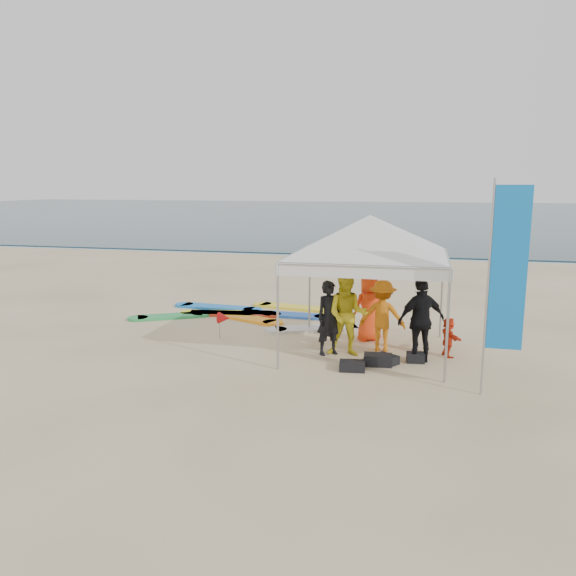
{
  "coord_description": "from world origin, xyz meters",
  "views": [
    {
      "loc": [
        3.15,
        -9.94,
        3.61
      ],
      "look_at": [
        0.17,
        2.6,
        1.2
      ],
      "focal_mm": 35.0,
      "sensor_mm": 36.0,
      "label": 1
    }
  ],
  "objects_px": {
    "person_black_b": "(421,320)",
    "feather_flag": "(506,271)",
    "person_orange_a": "(382,316)",
    "person_orange_b": "(369,308)",
    "canopy_tent": "(370,216)",
    "person_black_a": "(329,318)",
    "marker_pennant": "(224,318)",
    "person_yellow": "(347,315)",
    "person_seated": "(448,337)",
    "surfboard_spread": "(251,314)"
  },
  "relations": [
    {
      "from": "person_yellow",
      "to": "person_orange_b",
      "type": "xyz_separation_m",
      "value": [
        0.34,
        1.25,
        -0.11
      ]
    },
    {
      "from": "person_yellow",
      "to": "person_orange_a",
      "type": "xyz_separation_m",
      "value": [
        0.7,
        0.52,
        -0.11
      ]
    },
    {
      "from": "person_yellow",
      "to": "feather_flag",
      "type": "bearing_deg",
      "value": -35.33
    },
    {
      "from": "person_orange_a",
      "to": "person_orange_b",
      "type": "distance_m",
      "value": 0.81
    },
    {
      "from": "person_yellow",
      "to": "surfboard_spread",
      "type": "xyz_separation_m",
      "value": [
        -3.06,
        3.0,
        -0.85
      ]
    },
    {
      "from": "person_black_b",
      "to": "canopy_tent",
      "type": "height_order",
      "value": "canopy_tent"
    },
    {
      "from": "person_yellow",
      "to": "marker_pennant",
      "type": "height_order",
      "value": "person_yellow"
    },
    {
      "from": "person_yellow",
      "to": "person_orange_a",
      "type": "bearing_deg",
      "value": 32.75
    },
    {
      "from": "person_black_b",
      "to": "person_seated",
      "type": "xyz_separation_m",
      "value": [
        0.58,
        0.51,
        -0.45
      ]
    },
    {
      "from": "person_yellow",
      "to": "person_black_b",
      "type": "relative_size",
      "value": 1.01
    },
    {
      "from": "person_black_b",
      "to": "feather_flag",
      "type": "xyz_separation_m",
      "value": [
        1.33,
        -1.62,
        1.3
      ]
    },
    {
      "from": "canopy_tent",
      "to": "marker_pennant",
      "type": "height_order",
      "value": "canopy_tent"
    },
    {
      "from": "person_black_a",
      "to": "person_yellow",
      "type": "height_order",
      "value": "person_yellow"
    },
    {
      "from": "person_yellow",
      "to": "person_black_b",
      "type": "height_order",
      "value": "person_yellow"
    },
    {
      "from": "person_black_b",
      "to": "person_yellow",
      "type": "bearing_deg",
      "value": -33.42
    },
    {
      "from": "canopy_tent",
      "to": "surfboard_spread",
      "type": "xyz_separation_m",
      "value": [
        -3.45,
        2.65,
        -2.91
      ]
    },
    {
      "from": "person_yellow",
      "to": "person_orange_b",
      "type": "bearing_deg",
      "value": 70.58
    },
    {
      "from": "person_seated",
      "to": "marker_pennant",
      "type": "distance_m",
      "value": 5.08
    },
    {
      "from": "canopy_tent",
      "to": "marker_pennant",
      "type": "relative_size",
      "value": 7.03
    },
    {
      "from": "person_orange_b",
      "to": "person_orange_a",
      "type": "bearing_deg",
      "value": 84.52
    },
    {
      "from": "person_yellow",
      "to": "feather_flag",
      "type": "height_order",
      "value": "feather_flag"
    },
    {
      "from": "person_black_b",
      "to": "marker_pennant",
      "type": "relative_size",
      "value": 2.74
    },
    {
      "from": "marker_pennant",
      "to": "person_yellow",
      "type": "bearing_deg",
      "value": -11.95
    },
    {
      "from": "canopy_tent",
      "to": "marker_pennant",
      "type": "distance_m",
      "value": 4.18
    },
    {
      "from": "person_black_a",
      "to": "feather_flag",
      "type": "bearing_deg",
      "value": -64.77
    },
    {
      "from": "person_orange_a",
      "to": "canopy_tent",
      "type": "xyz_separation_m",
      "value": [
        -0.31,
        -0.17,
        2.17
      ]
    },
    {
      "from": "marker_pennant",
      "to": "surfboard_spread",
      "type": "xyz_separation_m",
      "value": [
        -0.08,
        2.37,
        -0.46
      ]
    },
    {
      "from": "person_orange_b",
      "to": "surfboard_spread",
      "type": "relative_size",
      "value": 0.26
    },
    {
      "from": "person_black_b",
      "to": "canopy_tent",
      "type": "xyz_separation_m",
      "value": [
        -1.13,
        0.45,
        2.07
      ]
    },
    {
      "from": "person_black_a",
      "to": "person_orange_b",
      "type": "bearing_deg",
      "value": 23.56
    },
    {
      "from": "canopy_tent",
      "to": "feather_flag",
      "type": "height_order",
      "value": "feather_flag"
    },
    {
      "from": "person_yellow",
      "to": "person_seated",
      "type": "relative_size",
      "value": 2.1
    },
    {
      "from": "person_seated",
      "to": "person_orange_a",
      "type": "bearing_deg",
      "value": 63.95
    },
    {
      "from": "canopy_tent",
      "to": "feather_flag",
      "type": "xyz_separation_m",
      "value": [
        2.45,
        -2.07,
        -0.77
      ]
    },
    {
      "from": "person_black_a",
      "to": "person_orange_a",
      "type": "bearing_deg",
      "value": -10.16
    },
    {
      "from": "person_yellow",
      "to": "person_seated",
      "type": "distance_m",
      "value": 2.18
    },
    {
      "from": "person_black_b",
      "to": "marker_pennant",
      "type": "xyz_separation_m",
      "value": [
        -4.5,
        0.73,
        -0.38
      ]
    },
    {
      "from": "person_black_b",
      "to": "surfboard_spread",
      "type": "xyz_separation_m",
      "value": [
        -4.57,
        3.11,
        -0.84
      ]
    },
    {
      "from": "person_orange_b",
      "to": "marker_pennant",
      "type": "height_order",
      "value": "person_orange_b"
    },
    {
      "from": "person_yellow",
      "to": "marker_pennant",
      "type": "bearing_deg",
      "value": 163.92
    },
    {
      "from": "person_orange_a",
      "to": "person_orange_b",
      "type": "height_order",
      "value": "person_orange_b"
    },
    {
      "from": "person_yellow",
      "to": "person_black_b",
      "type": "bearing_deg",
      "value": -8.07
    },
    {
      "from": "person_yellow",
      "to": "person_black_b",
      "type": "xyz_separation_m",
      "value": [
        1.52,
        -0.1,
        -0.01
      ]
    },
    {
      "from": "person_yellow",
      "to": "surfboard_spread",
      "type": "relative_size",
      "value": 0.29
    },
    {
      "from": "person_black_a",
      "to": "marker_pennant",
      "type": "xyz_separation_m",
      "value": [
        -2.6,
        0.65,
        -0.3
      ]
    },
    {
      "from": "person_black_a",
      "to": "person_seated",
      "type": "distance_m",
      "value": 2.53
    },
    {
      "from": "person_yellow",
      "to": "marker_pennant",
      "type": "xyz_separation_m",
      "value": [
        -2.98,
        0.63,
        -0.39
      ]
    },
    {
      "from": "person_orange_a",
      "to": "canopy_tent",
      "type": "bearing_deg",
      "value": 29.41
    },
    {
      "from": "person_orange_a",
      "to": "person_seated",
      "type": "xyz_separation_m",
      "value": [
        1.39,
        -0.11,
        -0.36
      ]
    },
    {
      "from": "canopy_tent",
      "to": "surfboard_spread",
      "type": "relative_size",
      "value": 0.74
    }
  ]
}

